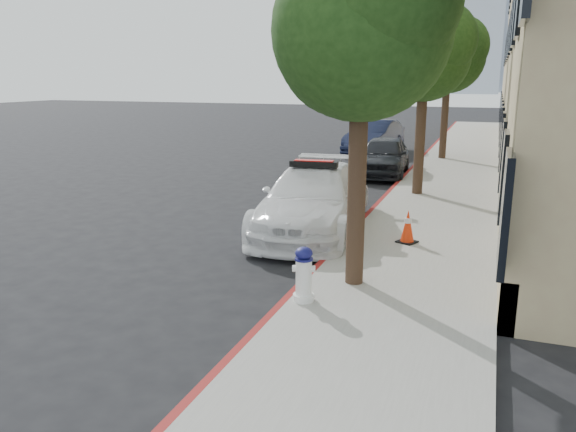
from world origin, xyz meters
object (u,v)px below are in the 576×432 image
at_px(parked_car_mid, 384,156).
at_px(traffic_cone, 408,227).
at_px(police_car, 314,199).
at_px(parked_car_far, 374,137).
at_px(fire_hydrant, 304,275).

relative_size(parked_car_mid, traffic_cone, 6.00).
xyz_separation_m(police_car, parked_car_mid, (0.09, 8.22, -0.06)).
bearing_deg(traffic_cone, police_car, 163.46).
height_order(police_car, parked_car_far, police_car).
bearing_deg(parked_car_mid, fire_hydrant, -88.98).
xyz_separation_m(police_car, traffic_cone, (2.30, -0.68, -0.28)).
bearing_deg(police_car, fire_hydrant, -80.05).
xyz_separation_m(fire_hydrant, traffic_cone, (1.05, 3.75, -0.08)).
xyz_separation_m(parked_car_far, fire_hydrant, (2.72, -18.56, -0.21)).
bearing_deg(parked_car_far, fire_hydrant, -75.85).
bearing_deg(police_car, traffic_cone, -22.33).
distance_m(parked_car_mid, fire_hydrant, 12.71).
relative_size(parked_car_mid, fire_hydrant, 4.84).
bearing_deg(parked_car_far, traffic_cone, -69.92).
height_order(parked_car_far, traffic_cone, parked_car_far).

